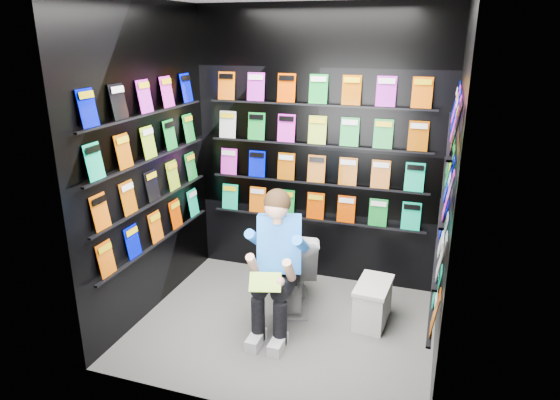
% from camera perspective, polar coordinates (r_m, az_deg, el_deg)
% --- Properties ---
extents(floor, '(2.40, 2.40, 0.00)m').
position_cam_1_polar(floor, '(4.32, 0.50, -14.23)').
color(floor, slate).
rests_on(floor, ground).
extents(wall_back, '(2.40, 0.04, 2.60)m').
position_cam_1_polar(wall_back, '(4.71, 4.33, 5.77)').
color(wall_back, black).
rests_on(wall_back, floor).
extents(wall_front, '(2.40, 0.04, 2.60)m').
position_cam_1_polar(wall_front, '(2.89, -5.59, -2.59)').
color(wall_front, black).
rests_on(wall_front, floor).
extents(wall_left, '(0.04, 2.00, 2.60)m').
position_cam_1_polar(wall_left, '(4.29, -14.93, 3.92)').
color(wall_left, black).
rests_on(wall_left, floor).
extents(wall_right, '(0.04, 2.00, 2.60)m').
position_cam_1_polar(wall_right, '(3.61, 19.00, 0.80)').
color(wall_right, black).
rests_on(wall_right, floor).
extents(comics_back, '(2.10, 0.06, 1.37)m').
position_cam_1_polar(comics_back, '(4.68, 4.24, 5.76)').
color(comics_back, '#E7600A').
rests_on(comics_back, wall_back).
extents(comics_left, '(0.06, 1.70, 1.37)m').
position_cam_1_polar(comics_left, '(4.27, -14.60, 3.95)').
color(comics_left, '#E7600A').
rests_on(comics_left, wall_left).
extents(comics_right, '(0.06, 1.70, 1.37)m').
position_cam_1_polar(comics_right, '(3.60, 18.54, 0.92)').
color(comics_right, '#E7600A').
rests_on(comics_right, wall_right).
extents(toilet, '(0.61, 0.84, 0.73)m').
position_cam_1_polar(toilet, '(4.47, 1.57, -7.61)').
color(toilet, white).
rests_on(toilet, floor).
extents(longbox, '(0.27, 0.46, 0.33)m').
position_cam_1_polar(longbox, '(4.36, 10.53, -11.66)').
color(longbox, silver).
rests_on(longbox, floor).
extents(longbox_lid, '(0.30, 0.48, 0.03)m').
position_cam_1_polar(longbox_lid, '(4.27, 10.67, -9.55)').
color(longbox_lid, silver).
rests_on(longbox_lid, longbox).
extents(reader, '(0.65, 0.80, 1.27)m').
position_cam_1_polar(reader, '(3.98, 0.01, -5.11)').
color(reader, '#3580EF').
rests_on(reader, toilet).
extents(held_comic, '(0.27, 0.20, 0.10)m').
position_cam_1_polar(held_comic, '(3.76, -1.71, -9.36)').
color(held_comic, green).
rests_on(held_comic, reader).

